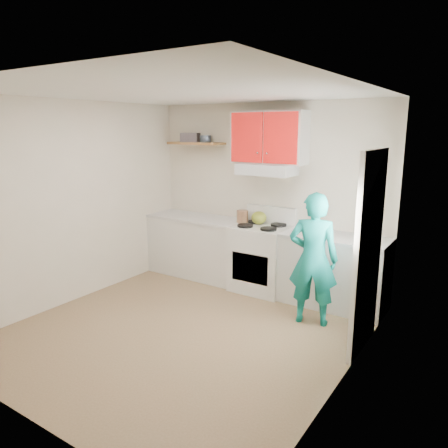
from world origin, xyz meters
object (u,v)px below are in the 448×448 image
Objects in this scene: tin at (205,139)px; person at (313,259)px; kettle at (259,218)px; crock at (242,217)px; stove at (261,258)px.

person is (2.08, -0.79, -1.31)m from tin.
person is at bearing -20.73° from tin.
tin is at bearing -175.75° from kettle.
kettle is at bearing 9.49° from crock.
crock is at bearing -9.20° from tin.
tin is at bearing 170.60° from stove.
person reaches higher than kettle.
tin is 0.11× the size of person.
stove is at bearing -45.65° from person.
stove is at bearing -35.80° from kettle.
kettle is (0.97, -0.08, -1.08)m from tin.
tin reaches higher than person.
tin is at bearing 170.80° from crock.
kettle is 1.34m from person.
kettle reaches higher than crock.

